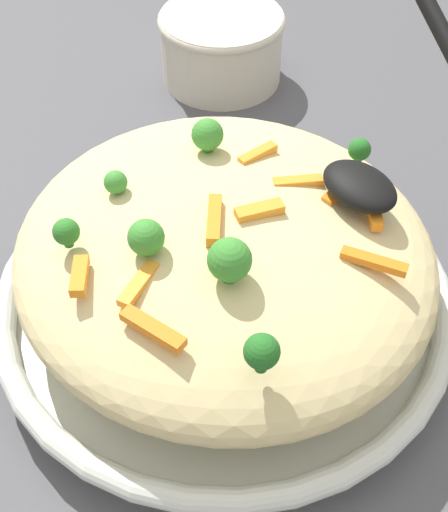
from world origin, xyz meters
TOP-DOWN VIEW (x-y plane):
  - ground_plane at (0.00, 0.00)m, footprint 2.40×2.40m
  - serving_bowl at (0.00, 0.00)m, footprint 0.34×0.34m
  - pasta_mound at (0.00, 0.00)m, footprint 0.30×0.29m
  - carrot_piece_0 at (0.02, 0.02)m, footprint 0.02×0.03m
  - carrot_piece_1 at (0.03, 0.07)m, footprint 0.01×0.03m
  - carrot_piece_2 at (0.06, 0.08)m, footprint 0.02×0.02m
  - carrot_piece_3 at (-0.03, 0.05)m, footprint 0.01×0.03m
  - carrot_piece_4 at (0.05, -0.09)m, footprint 0.04×0.02m
  - carrot_piece_5 at (-0.01, -0.10)m, footprint 0.03×0.02m
  - carrot_piece_6 at (0.02, -0.08)m, footprint 0.02×0.04m
  - carrot_piece_7 at (0.01, 0.06)m, footprint 0.02×0.03m
  - carrot_piece_8 at (0.01, -0.01)m, footprint 0.04×0.03m
  - carrot_piece_9 at (0.09, 0.05)m, footprint 0.04×0.03m
  - broccoli_floret_0 at (0.05, -0.03)m, footprint 0.03×0.03m
  - broccoli_floret_1 at (0.01, 0.11)m, footprint 0.02×0.02m
  - broccoli_floret_2 at (-0.06, -0.04)m, footprint 0.02×0.02m
  - broccoli_floret_3 at (0.11, -0.06)m, footprint 0.02×0.02m
  - broccoli_floret_4 at (-0.00, -0.06)m, footprint 0.02×0.02m
  - broccoli_floret_5 at (-0.04, -0.09)m, footprint 0.02×0.02m
  - broccoli_floret_6 at (-0.06, 0.03)m, footprint 0.02×0.02m
  - serving_spoon at (0.05, 0.11)m, footprint 0.17×0.13m
  - companion_bowl at (-0.27, 0.20)m, footprint 0.13×0.13m

SIDE VIEW (x-z plane):
  - ground_plane at x=0.00m, z-range 0.00..0.00m
  - serving_bowl at x=0.00m, z-range 0.00..0.04m
  - companion_bowl at x=-0.27m, z-range 0.00..0.08m
  - pasta_mound at x=0.00m, z-range 0.03..0.12m
  - carrot_piece_6 at x=0.02m, z-range 0.11..0.11m
  - carrot_piece_9 at x=0.09m, z-range 0.11..0.11m
  - carrot_piece_4 at x=0.05m, z-range 0.11..0.11m
  - carrot_piece_1 at x=0.03m, z-range 0.11..0.11m
  - carrot_piece_5 at x=-0.01m, z-range 0.11..0.11m
  - carrot_piece_2 at x=0.06m, z-range 0.11..0.11m
  - carrot_piece_3 at x=-0.03m, z-range 0.11..0.12m
  - carrot_piece_7 at x=0.01m, z-range 0.11..0.11m
  - carrot_piece_0 at x=0.02m, z-range 0.11..0.12m
  - broccoli_floret_2 at x=-0.06m, z-range 0.11..0.13m
  - carrot_piece_8 at x=0.01m, z-range 0.11..0.12m
  - broccoli_floret_1 at x=0.01m, z-range 0.11..0.13m
  - broccoli_floret_5 at x=-0.04m, z-range 0.11..0.13m
  - broccoli_floret_3 at x=0.11m, z-range 0.11..0.14m
  - broccoli_floret_4 at x=0.00m, z-range 0.11..0.14m
  - broccoli_floret_6 at x=-0.06m, z-range 0.11..0.14m
  - broccoli_floret_0 at x=0.05m, z-range 0.11..0.14m
  - serving_spoon at x=0.05m, z-range 0.09..0.18m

